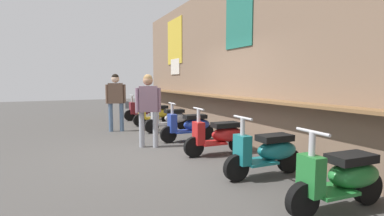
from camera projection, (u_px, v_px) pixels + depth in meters
The scene contains 11 objects.
ground_plane at pixel (159, 152), 5.95m from camera, with size 35.60×35.60×0.00m, color #474442.
market_stall_facade at pixel (240, 60), 6.62m from camera, with size 12.71×0.61×3.95m.
scooter_maroon at pixel (145, 110), 10.80m from camera, with size 0.46×1.40×0.97m.
scooter_yellow at pixel (156, 114), 9.55m from camera, with size 0.49×1.40×0.97m.
scooter_silver at pixel (171, 119), 8.31m from camera, with size 0.46×1.40×0.97m.
scooter_blue at pixel (191, 125), 7.05m from camera, with size 0.46×1.40×0.97m.
scooter_red at pixel (220, 135), 5.76m from camera, with size 0.47×1.40×0.97m.
scooter_teal at pixel (268, 152), 4.44m from camera, with size 0.46×1.40×0.97m.
scooter_green at pixel (343, 177), 3.28m from camera, with size 0.48×1.40×0.97m.
shopper_with_handbag at pixel (116, 96), 8.31m from camera, with size 0.33×0.67×1.69m.
shopper_browsing at pixel (148, 103), 6.30m from camera, with size 0.29×0.55×1.63m.
Camera 1 is at (5.58, -1.85, 1.50)m, focal length 26.59 mm.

